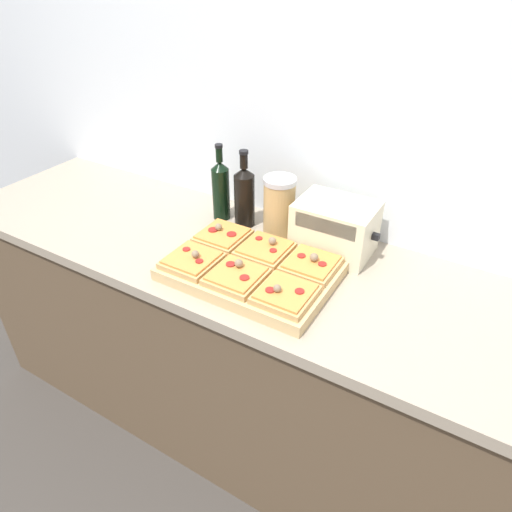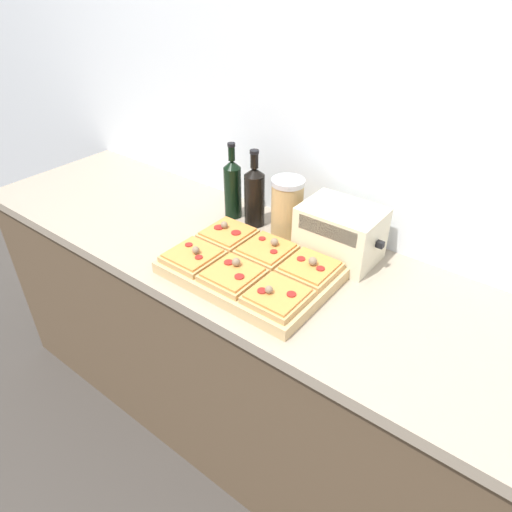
{
  "view_description": "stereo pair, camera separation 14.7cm",
  "coord_description": "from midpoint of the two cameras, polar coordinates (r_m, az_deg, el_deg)",
  "views": [
    {
      "loc": [
        0.61,
        -0.79,
        1.81
      ],
      "look_at": [
        -0.02,
        0.26,
        0.99
      ],
      "focal_mm": 32.0,
      "sensor_mm": 36.0,
      "label": 1
    },
    {
      "loc": [
        0.73,
        -0.71,
        1.81
      ],
      "look_at": [
        -0.02,
        0.26,
        0.99
      ],
      "focal_mm": 32.0,
      "sensor_mm": 36.0,
      "label": 2
    }
  ],
  "objects": [
    {
      "name": "grain_jar_tall",
      "position": [
        1.64,
        6.47,
        5.84
      ],
      "size": [
        0.12,
        0.12,
        0.23
      ],
      "color": "tan",
      "rests_on": "kitchen_counter"
    },
    {
      "name": "pizza_slice_back_right",
      "position": [
        1.45,
        9.69,
        -1.57
      ],
      "size": [
        0.16,
        0.16,
        0.06
      ],
      "color": "tan",
      "rests_on": "cutting_board"
    },
    {
      "name": "cutting_board",
      "position": [
        1.47,
        2.14,
        -1.9
      ],
      "size": [
        0.53,
        0.37,
        0.04
      ],
      "primitive_type": "cube",
      "color": "tan",
      "rests_on": "kitchen_counter"
    },
    {
      "name": "ground_plane",
      "position": [
        2.07,
        -2.17,
        -27.09
      ],
      "size": [
        12.0,
        12.0,
        0.0
      ],
      "primitive_type": "plane",
      "color": "#3D3833"
    },
    {
      "name": "pizza_slice_back_center",
      "position": [
        1.51,
        4.14,
        0.69
      ],
      "size": [
        0.16,
        0.16,
        0.05
      ],
      "color": "tan",
      "rests_on": "cutting_board"
    },
    {
      "name": "pizza_slice_front_left",
      "position": [
        1.49,
        -5.11,
        -0.05
      ],
      "size": [
        0.16,
        0.16,
        0.05
      ],
      "color": "tan",
      "rests_on": "cutting_board"
    },
    {
      "name": "pizza_slice_front_center",
      "position": [
        1.4,
        0.09,
        -2.4
      ],
      "size": [
        0.16,
        0.16,
        0.05
      ],
      "color": "tan",
      "rests_on": "cutting_board"
    },
    {
      "name": "kitchen_counter",
      "position": [
        1.85,
        4.0,
        -13.0
      ],
      "size": [
        2.63,
        0.67,
        0.93
      ],
      "color": "brown",
      "rests_on": "ground_plane"
    },
    {
      "name": "pizza_slice_back_left",
      "position": [
        1.6,
        -0.94,
        2.73
      ],
      "size": [
        0.16,
        0.16,
        0.05
      ],
      "color": "tan",
      "rests_on": "cutting_board"
    },
    {
      "name": "olive_oil_bottle",
      "position": [
        1.77,
        -0.54,
        8.5
      ],
      "size": [
        0.07,
        0.07,
        0.3
      ],
      "color": "black",
      "rests_on": "kitchen_counter"
    },
    {
      "name": "wine_bottle",
      "position": [
        1.71,
        2.28,
        7.53
      ],
      "size": [
        0.08,
        0.08,
        0.3
      ],
      "color": "black",
      "rests_on": "kitchen_counter"
    },
    {
      "name": "pizza_slice_front_right",
      "position": [
        1.32,
        5.92,
        -5.08
      ],
      "size": [
        0.16,
        0.16,
        0.05
      ],
      "color": "tan",
      "rests_on": "cutting_board"
    },
    {
      "name": "wall_back",
      "position": [
        1.67,
        12.13,
        13.5
      ],
      "size": [
        6.0,
        0.06,
        2.5
      ],
      "color": "silver",
      "rests_on": "ground_plane"
    },
    {
      "name": "toaster_oven",
      "position": [
        1.57,
        13.13,
        2.76
      ],
      "size": [
        0.29,
        0.2,
        0.18
      ],
      "color": "beige",
      "rests_on": "kitchen_counter"
    }
  ]
}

